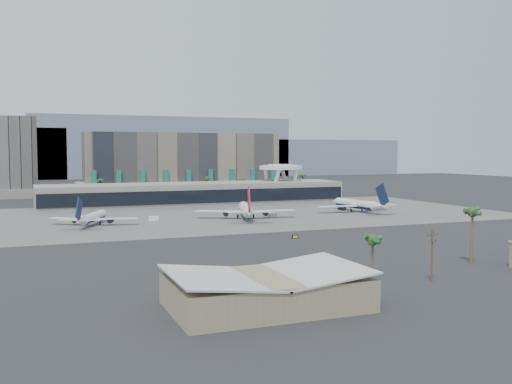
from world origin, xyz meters
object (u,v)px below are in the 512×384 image
object	(u,v)px
utility_pole	(432,251)
service_vehicle_b	(272,215)
airliner_left	(92,217)
taxiway_sign	(295,237)
airliner_centre	(246,210)
airliner_right	(358,204)
service_vehicle_a	(154,218)

from	to	relation	value
utility_pole	service_vehicle_b	size ratio (longest dim) A/B	3.27
utility_pole	airliner_left	distance (m)	144.90
service_vehicle_b	taxiway_sign	size ratio (longest dim) A/B	1.52
airliner_centre	service_vehicle_b	distance (m)	13.41
utility_pole	airliner_right	bearing A→B (deg)	64.63
airliner_left	service_vehicle_a	distance (m)	26.69
airliner_right	service_vehicle_b	distance (m)	48.40
airliner_left	service_vehicle_a	bearing A→B (deg)	36.24
airliner_left	utility_pole	bearing A→B (deg)	-41.81
utility_pole	airliner_right	xyz separation A→B (m)	(64.94, 136.98, -3.32)
airliner_left	airliner_centre	size ratio (longest dim) A/B	0.78
service_vehicle_a	airliner_right	bearing A→B (deg)	12.20
utility_pole	taxiway_sign	world-z (taller)	utility_pole
service_vehicle_a	service_vehicle_b	distance (m)	52.87
airliner_right	service_vehicle_a	bearing A→B (deg)	173.98
airliner_right	service_vehicle_a	world-z (taller)	airliner_right
airliner_centre	service_vehicle_a	world-z (taller)	airliner_centre
airliner_right	service_vehicle_b	world-z (taller)	airliner_right
taxiway_sign	utility_pole	bearing A→B (deg)	-92.86
service_vehicle_b	utility_pole	bearing A→B (deg)	-100.37
service_vehicle_b	taxiway_sign	xyz separation A→B (m)	(-17.58, -60.89, -0.40)
utility_pole	service_vehicle_a	size ratio (longest dim) A/B	2.91
airliner_left	airliner_right	world-z (taller)	airliner_right
airliner_left	service_vehicle_b	bearing A→B (deg)	23.24
utility_pole	airliner_right	size ratio (longest dim) A/B	0.27
airliner_centre	airliner_left	bearing A→B (deg)	-163.88
taxiway_sign	airliner_centre	bearing A→B (deg)	82.31
utility_pole	taxiway_sign	distance (m)	70.80
airliner_right	taxiway_sign	world-z (taller)	airliner_right
utility_pole	airliner_centre	bearing A→B (deg)	88.28
airliner_centre	service_vehicle_a	xyz separation A→B (m)	(-39.51, 6.61, -2.97)
airliner_centre	airliner_right	size ratio (longest dim) A/B	1.02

